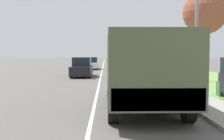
% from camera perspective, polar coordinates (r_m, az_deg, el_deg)
% --- Properties ---
extents(ground_plane, '(180.00, 180.00, 0.00)m').
position_cam_1_polar(ground_plane, '(38.94, -1.95, 0.31)').
color(ground_plane, '#565451').
extents(lane_centre_stripe, '(0.12, 120.00, 0.00)m').
position_cam_1_polar(lane_centre_stripe, '(38.94, -1.95, 0.32)').
color(lane_centre_stripe, silver).
rests_on(lane_centre_stripe, ground).
extents(sidewalk_right, '(1.80, 120.00, 0.12)m').
position_cam_1_polar(sidewalk_right, '(39.14, 4.65, 0.41)').
color(sidewalk_right, '#9E9B93').
rests_on(sidewalk_right, ground).
extents(grass_strip_right, '(7.00, 120.00, 0.02)m').
position_cam_1_polar(grass_strip_right, '(39.84, 10.96, 0.34)').
color(grass_strip_right, '#6B9347').
rests_on(grass_strip_right, ground).
extents(military_truck, '(2.59, 7.03, 2.77)m').
position_cam_1_polar(military_truck, '(10.61, 6.08, 0.51)').
color(military_truck, '#606647').
rests_on(military_truck, ground).
extents(car_nearest_ahead, '(1.78, 4.60, 1.74)m').
position_cam_1_polar(car_nearest_ahead, '(25.46, -6.15, 0.40)').
color(car_nearest_ahead, black).
rests_on(car_nearest_ahead, ground).
extents(car_second_ahead, '(1.73, 4.84, 1.59)m').
position_cam_1_polar(car_second_ahead, '(37.45, -4.19, 1.28)').
color(car_second_ahead, silver).
rests_on(car_second_ahead, ground).
extents(tree_mid_right, '(3.21, 3.21, 6.69)m').
position_cam_1_polar(tree_mid_right, '(22.11, 18.36, 10.97)').
color(tree_mid_right, brown).
rests_on(tree_mid_right, grass_strip_right).
extents(utility_box, '(0.55, 0.45, 0.70)m').
position_cam_1_polar(utility_box, '(14.75, 21.68, -3.57)').
color(utility_box, '#3D7042').
rests_on(utility_box, grass_strip_right).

